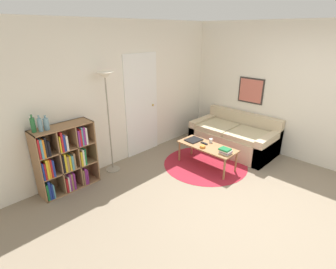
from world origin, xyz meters
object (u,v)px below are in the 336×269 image
Objects in this scene: bottle_middle at (40,125)px; bottle_right at (46,124)px; floor_lamp at (106,90)px; bottle_left at (33,125)px; cup at (211,141)px; laptop at (194,140)px; couch at (235,137)px; bowl at (203,147)px; bookshelf at (64,159)px; coffee_table at (207,148)px.

bottle_middle reaches higher than bottle_right.
floor_lamp is 6.88× the size of bottle_left.
laptop is at bearing 115.59° from cup.
bottle_left is 1.20× the size of bottle_right.
couch is 3.79m from bottle_middle.
bowl is at bearing -178.49° from couch.
floor_lamp is 1.05× the size of couch.
couch is 7.90× the size of bottle_right.
bottle_left is (-2.69, 1.15, 0.72)m from cup.
cup is 3.01m from bottle_left.
coffee_table is at bearing -28.03° from bookshelf.
bottle_middle is at bearing 154.69° from coffee_table.
cup is at bearing 6.08° from bowl.
floor_lamp is 5.59× the size of laptop.
floor_lamp is 1.95m from bowl.
laptop is 1.35× the size of bottle_middle.
bottle_right reaches higher than laptop.
bowl is at bearing -29.35° from bookshelf.
laptop is at bearing -31.31° from floor_lamp.
floor_lamp is 23.26× the size of cup.
cup is at bearing -36.93° from floor_lamp.
coffee_table is 0.34m from laptop.
bowl is 2.68m from bottle_middle.
floor_lamp is 1.61× the size of coffee_table.
coffee_table is (2.19, -1.17, -0.16)m from bookshelf.
bowl is 1.35× the size of cup.
bowl is at bearing -114.48° from laptop.
floor_lamp is at bearing -0.03° from bottle_middle.
floor_lamp reaches higher than bottle_left.
bookshelf is at bearing 154.43° from cup.
coffee_table is at bearing -3.47° from bowl.
bowl is (-1.19, -0.03, 0.18)m from couch.
bookshelf is 0.65m from bottle_right.
laptop is at bearing 65.52° from bowl.
floor_lamp reaches higher than cup.
bottle_right is at bearing -177.39° from bookshelf.
laptop is 0.33m from cup.
floor_lamp is at bearing 143.07° from cup.
bowl is at bearing -173.92° from cup.
couch is at bearing -17.78° from bottle_left.
bottle_left is 1.09× the size of bottle_middle.
floor_lamp reaches higher than bookshelf.
laptop is 4.16× the size of cup.
bottle_left is 0.09m from bottle_middle.
bottle_right is (0.17, -0.03, -0.02)m from bottle_left.
couch is 1.54× the size of coffee_table.
coffee_table is 2.82m from bottle_middle.
bottle_middle is 1.10× the size of bottle_right.
bottle_right is (0.09, 0.00, -0.01)m from bottle_middle.
cup is (0.29, 0.03, 0.02)m from bowl.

